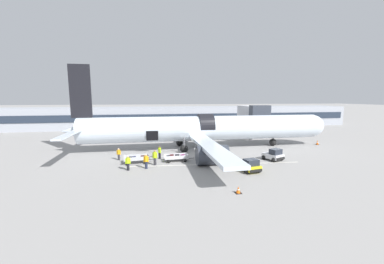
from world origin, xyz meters
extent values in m
plane|color=gray|center=(0.00, 0.00, 0.00)|extent=(500.00, 500.00, 0.00)
cube|color=silver|center=(2.09, -6.39, 0.00)|extent=(20.85, 1.85, 0.01)
cube|color=#9EA3AD|center=(0.00, 32.36, 2.70)|extent=(101.11, 10.12, 5.39)
cube|color=#232D3D|center=(0.00, 27.24, 2.97)|extent=(99.09, 0.16, 1.73)
cylinder|color=#4C4C51|center=(13.20, 8.62, 1.92)|extent=(0.60, 0.60, 3.83)
cube|color=silver|center=(13.20, 8.62, 5.13)|extent=(2.59, 8.10, 2.59)
cube|color=#333842|center=(13.20, 5.17, 5.13)|extent=(3.37, 1.60, 3.11)
cylinder|color=silver|center=(2.86, 2.66, 3.24)|extent=(37.60, 3.82, 3.82)
sphere|color=silver|center=(21.66, 2.66, 3.24)|extent=(3.63, 3.63, 3.63)
cone|color=silver|center=(-15.95, 2.66, 3.24)|extent=(4.40, 3.52, 3.52)
cylinder|color=black|center=(2.86, 2.62, 3.59)|extent=(2.26, 3.83, 3.83)
cube|color=black|center=(-15.23, 2.66, 8.88)|extent=(2.87, 0.28, 7.45)
cube|color=silver|center=(-15.34, -2.20, 3.62)|extent=(1.00, 9.71, 0.20)
cube|color=silver|center=(-15.34, 7.52, 3.62)|extent=(1.00, 9.71, 0.20)
cube|color=silver|center=(1.35, -6.59, 2.19)|extent=(2.39, 17.35, 0.40)
cube|color=silver|center=(1.35, 11.91, 2.19)|extent=(2.39, 17.35, 0.40)
cylinder|color=#333842|center=(1.55, -6.54, 1.21)|extent=(3.74, 2.35, 2.35)
cylinder|color=#333842|center=(1.55, 11.86, 1.21)|extent=(3.74, 2.35, 2.35)
cube|color=black|center=(-5.42, 0.77, 2.57)|extent=(1.70, 0.12, 1.40)
cylinder|color=#56565B|center=(14.51, 2.66, 1.44)|extent=(0.22, 0.22, 1.69)
sphere|color=black|center=(14.51, 2.66, 0.60)|extent=(1.19, 1.19, 1.19)
cylinder|color=#56565B|center=(-0.90, 0.05, 1.44)|extent=(0.22, 0.22, 1.69)
sphere|color=black|center=(-0.90, 0.05, 0.60)|extent=(1.19, 1.19, 1.19)
cylinder|color=#56565B|center=(-0.90, 5.27, 1.44)|extent=(0.22, 0.22, 1.69)
sphere|color=black|center=(-0.90, 5.27, 0.60)|extent=(1.19, 1.19, 1.19)
cube|color=silver|center=(9.88, -5.72, 0.54)|extent=(2.43, 2.76, 0.60)
cube|color=#232833|center=(10.04, -6.09, 1.18)|extent=(1.71, 1.50, 0.69)
cube|color=black|center=(10.35, -6.82, 0.42)|extent=(1.44, 0.69, 0.30)
sphere|color=black|center=(9.45, -6.74, 0.28)|extent=(0.56, 0.56, 0.56)
sphere|color=black|center=(10.92, -6.13, 0.28)|extent=(0.56, 0.56, 0.56)
sphere|color=black|center=(8.85, -5.31, 0.28)|extent=(0.56, 0.56, 0.56)
sphere|color=black|center=(10.32, -4.69, 0.28)|extent=(0.56, 0.56, 0.56)
cube|color=yellow|center=(4.90, -9.47, 0.51)|extent=(2.11, 2.95, 0.54)
cube|color=#232833|center=(4.98, -9.93, 1.10)|extent=(1.59, 1.45, 0.64)
cube|color=black|center=(5.16, -10.84, 0.40)|extent=(1.47, 0.40, 0.27)
sphere|color=black|center=(4.30, -10.51, 0.28)|extent=(0.56, 0.56, 0.56)
sphere|color=black|center=(5.83, -10.22, 0.28)|extent=(0.56, 0.56, 0.56)
sphere|color=black|center=(3.96, -8.72, 0.28)|extent=(0.56, 0.56, 0.56)
sphere|color=black|center=(5.49, -8.43, 0.28)|extent=(0.56, 0.56, 0.56)
cube|color=#B7BABF|center=(-7.45, -4.16, 0.53)|extent=(3.20, 1.95, 0.05)
cube|color=#B7BABF|center=(-5.98, -3.97, 0.75)|extent=(0.26, 1.57, 0.40)
cube|color=#B7BABF|center=(-7.35, -4.91, 0.75)|extent=(2.94, 0.44, 0.40)
cube|color=#B7BABF|center=(-7.55, -3.41, 0.75)|extent=(2.94, 0.44, 0.40)
cube|color=#333338|center=(-5.51, -3.91, 0.30)|extent=(0.90, 0.19, 0.06)
sphere|color=black|center=(-6.30, -4.81, 0.20)|extent=(0.40, 0.40, 0.40)
sphere|color=black|center=(-6.50, -3.24, 0.20)|extent=(0.40, 0.40, 0.40)
sphere|color=black|center=(-8.40, -5.08, 0.20)|extent=(0.40, 0.40, 0.40)
sphere|color=black|center=(-8.60, -3.51, 0.20)|extent=(0.40, 0.40, 0.40)
cube|color=#1E2347|center=(-7.69, -4.48, 0.75)|extent=(0.43, 0.25, 0.40)
cube|color=#4C1E1E|center=(-6.66, -4.21, 0.74)|extent=(0.54, 0.29, 0.38)
cube|color=black|center=(-8.14, -4.40, 0.73)|extent=(0.49, 0.23, 0.35)
cube|color=olive|center=(-6.37, -4.25, 0.77)|extent=(0.44, 0.31, 0.43)
cube|color=silver|center=(-2.53, -4.11, 0.44)|extent=(3.06, 1.62, 0.05)
cube|color=silver|center=(-1.07, -4.02, 0.67)|extent=(0.15, 1.44, 0.39)
cube|color=silver|center=(-2.49, -4.80, 0.67)|extent=(2.92, 0.24, 0.39)
cube|color=silver|center=(-2.57, -3.42, 0.67)|extent=(2.92, 0.24, 0.39)
cube|color=#333338|center=(-0.60, -3.99, 0.26)|extent=(0.90, 0.13, 0.06)
sphere|color=black|center=(-1.45, -4.76, 0.20)|extent=(0.40, 0.40, 0.40)
sphere|color=black|center=(-1.53, -3.33, 0.20)|extent=(0.40, 0.40, 0.40)
sphere|color=black|center=(-3.53, -4.89, 0.20)|extent=(0.40, 0.40, 0.40)
sphere|color=black|center=(-3.62, -3.45, 0.20)|extent=(0.40, 0.40, 0.40)
cube|color=#721951|center=(-1.72, -4.26, 0.67)|extent=(0.54, 0.34, 0.40)
cube|color=black|center=(-2.38, -4.10, 0.67)|extent=(0.56, 0.29, 0.39)
cube|color=black|center=(-3.54, -4.27, 0.64)|extent=(0.42, 0.20, 0.35)
cube|color=#4C1E1E|center=(-3.06, -3.99, 0.67)|extent=(0.49, 0.31, 0.40)
cylinder|color=black|center=(-4.53, -2.50, 0.41)|extent=(0.38, 0.38, 0.83)
cylinder|color=#B7E019|center=(-4.53, -2.50, 1.16)|extent=(0.49, 0.49, 0.65)
sphere|color=brown|center=(-4.53, -2.50, 1.60)|extent=(0.23, 0.23, 0.23)
cylinder|color=#B7E019|center=(-4.46, -2.72, 1.08)|extent=(0.15, 0.15, 0.60)
cylinder|color=#B7E019|center=(-4.60, -2.28, 1.08)|extent=(0.15, 0.15, 0.60)
cylinder|color=#2D2D33|center=(-5.21, -5.42, 0.45)|extent=(0.45, 0.45, 0.89)
cylinder|color=#B7E019|center=(-5.21, -5.42, 1.24)|extent=(0.57, 0.57, 0.70)
sphere|color=#9E7556|center=(-5.21, -5.42, 1.72)|extent=(0.25, 0.25, 0.25)
cylinder|color=#B7E019|center=(-5.00, -5.54, 1.17)|extent=(0.18, 0.18, 0.65)
cylinder|color=#B7E019|center=(-5.42, -5.29, 1.17)|extent=(0.18, 0.18, 0.65)
cylinder|color=#2D2D33|center=(-9.76, -2.28, 0.38)|extent=(0.32, 0.32, 0.76)
cylinder|color=orange|center=(-9.76, -2.28, 1.06)|extent=(0.41, 0.41, 0.60)
sphere|color=beige|center=(-9.76, -2.28, 1.47)|extent=(0.21, 0.21, 0.21)
cylinder|color=orange|center=(-9.97, -2.25, 1.00)|extent=(0.13, 0.13, 0.55)
cylinder|color=orange|center=(-9.55, -2.32, 1.00)|extent=(0.13, 0.13, 0.55)
cylinder|color=#1E2338|center=(-6.22, -6.69, 0.41)|extent=(0.34, 0.34, 0.83)
cylinder|color=orange|center=(-6.22, -6.69, 1.15)|extent=(0.43, 0.43, 0.65)
sphere|color=beige|center=(-6.22, -6.69, 1.59)|extent=(0.23, 0.23, 0.23)
cylinder|color=orange|center=(-6.45, -6.66, 1.08)|extent=(0.14, 0.14, 0.60)
cylinder|color=orange|center=(-5.99, -6.72, 1.08)|extent=(0.14, 0.14, 0.60)
cylinder|color=black|center=(-8.19, -7.01, 0.40)|extent=(0.33, 0.33, 0.81)
cylinder|color=#B7E019|center=(-8.19, -7.01, 1.12)|extent=(0.42, 0.42, 0.64)
sphere|color=tan|center=(-8.19, -7.01, 1.55)|extent=(0.22, 0.22, 0.22)
cylinder|color=#B7E019|center=(-7.97, -6.99, 1.05)|extent=(0.13, 0.13, 0.58)
cylinder|color=#B7E019|center=(-8.41, -7.04, 1.05)|extent=(0.13, 0.13, 0.58)
cube|color=black|center=(22.50, 2.11, 0.01)|extent=(0.58, 0.58, 0.03)
cone|color=orange|center=(22.50, 2.11, 0.37)|extent=(0.43, 0.43, 0.75)
cylinder|color=white|center=(22.50, 2.11, 0.41)|extent=(0.25, 0.25, 0.09)
cube|color=black|center=(1.54, -15.12, 0.01)|extent=(0.54, 0.54, 0.03)
cone|color=orange|center=(1.54, -15.12, 0.30)|extent=(0.40, 0.40, 0.59)
cylinder|color=white|center=(1.54, -15.12, 0.33)|extent=(0.23, 0.23, 0.07)
cube|color=black|center=(3.17, -5.86, 0.01)|extent=(0.54, 0.54, 0.03)
cone|color=orange|center=(3.17, -5.86, 0.28)|extent=(0.40, 0.40, 0.56)
cylinder|color=white|center=(3.17, -5.86, 0.31)|extent=(0.23, 0.23, 0.07)
camera|label=1|loc=(-5.63, -33.07, 8.01)|focal=22.00mm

